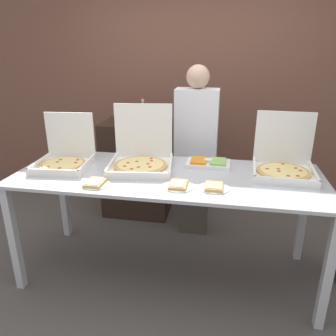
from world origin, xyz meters
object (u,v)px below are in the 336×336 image
at_px(paper_plate_front_right, 214,187).
at_px(person_guest_plaid, 196,150).
at_px(soda_can_colored, 150,115).
at_px(paper_plate_front_left, 178,185).
at_px(pizza_box_far_right, 65,157).
at_px(veggie_tray, 208,163).
at_px(paper_plate_front_center, 95,183).
at_px(soda_bottle, 143,113).
at_px(pizza_box_far_left, 284,163).
at_px(pizza_box_near_left, 141,156).
at_px(soda_can_silver, 135,113).

xyz_separation_m(paper_plate_front_right, person_guest_plaid, (-0.22, 0.94, -0.03)).
distance_m(soda_can_colored, person_guest_plaid, 0.75).
xyz_separation_m(paper_plate_front_right, paper_plate_front_left, (-0.25, -0.02, -0.00)).
bearing_deg(pizza_box_far_right, paper_plate_front_left, -20.33).
bearing_deg(pizza_box_far_right, veggie_tray, 5.52).
relative_size(pizza_box_far_right, paper_plate_front_center, 2.23).
relative_size(paper_plate_front_left, soda_bottle, 0.80).
bearing_deg(pizza_box_far_left, pizza_box_far_right, -171.99).
xyz_separation_m(pizza_box_near_left, pizza_box_far_left, (1.11, 0.05, -0.01)).
xyz_separation_m(pizza_box_far_left, paper_plate_front_left, (-0.75, -0.42, -0.07)).
height_order(pizza_box_far_left, veggie_tray, pizza_box_far_left).
bearing_deg(soda_can_colored, soda_can_silver, 158.12).
height_order(veggie_tray, soda_can_silver, soda_can_silver).
relative_size(pizza_box_far_right, veggie_tray, 1.31).
xyz_separation_m(pizza_box_far_left, soda_can_silver, (-1.48, 1.06, 0.14)).
distance_m(paper_plate_front_left, person_guest_plaid, 0.96).
relative_size(paper_plate_front_left, soda_can_colored, 1.79).
bearing_deg(soda_can_colored, soda_bottle, -96.00).
bearing_deg(soda_can_silver, soda_can_colored, -21.88).
xyz_separation_m(pizza_box_far_right, veggie_tray, (1.15, 0.22, -0.05)).
bearing_deg(veggie_tray, soda_can_silver, 132.23).
bearing_deg(paper_plate_front_center, soda_bottle, 88.75).
bearing_deg(paper_plate_front_center, pizza_box_far_right, 139.79).
relative_size(pizza_box_far_right, soda_bottle, 1.66).
bearing_deg(person_guest_plaid, paper_plate_front_left, 88.42).
distance_m(soda_bottle, soda_can_silver, 0.33).
height_order(paper_plate_front_center, soda_can_silver, soda_can_silver).
relative_size(pizza_box_far_right, person_guest_plaid, 0.28).
distance_m(pizza_box_far_right, soda_can_silver, 1.25).
relative_size(pizza_box_far_left, soda_can_colored, 3.91).
bearing_deg(person_guest_plaid, paper_plate_front_center, 59.52).
height_order(soda_can_silver, person_guest_plaid, person_guest_plaid).
bearing_deg(soda_can_silver, veggie_tray, -47.77).
bearing_deg(soda_bottle, veggie_tray, -44.35).
bearing_deg(person_guest_plaid, paper_plate_front_right, 103.08).
bearing_deg(paper_plate_front_right, veggie_tray, 98.46).
bearing_deg(paper_plate_front_right, pizza_box_near_left, 150.17).
distance_m(pizza_box_far_left, soda_can_silver, 1.82).
relative_size(paper_plate_front_right, soda_can_silver, 1.72).
distance_m(pizza_box_near_left, veggie_tray, 0.55).
relative_size(paper_plate_front_right, person_guest_plaid, 0.13).
height_order(paper_plate_front_right, soda_bottle, soda_bottle).
bearing_deg(veggie_tray, person_guest_plaid, 107.39).
distance_m(veggie_tray, soda_can_silver, 1.35).
bearing_deg(pizza_box_far_right, soda_bottle, 60.46).
relative_size(pizza_box_far_left, paper_plate_front_center, 2.34).
bearing_deg(veggie_tray, soda_can_colored, 127.80).
distance_m(pizza_box_near_left, person_guest_plaid, 0.72).
bearing_deg(veggie_tray, pizza_box_near_left, -167.49).
height_order(paper_plate_front_right, veggie_tray, veggie_tray).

